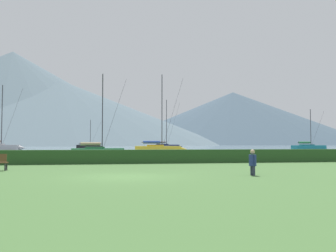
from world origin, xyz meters
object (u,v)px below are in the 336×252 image
sailboat_slip_3 (159,149)px  sailboat_slip_4 (164,146)px  sailboat_slip_6 (309,147)px  sailboat_slip_0 (89,146)px  sailboat_slip_2 (99,151)px  person_seated_viewer (253,161)px

sailboat_slip_3 → sailboat_slip_4: bearing=88.5°
sailboat_slip_4 → sailboat_slip_6: size_ratio=1.44×
sailboat_slip_0 → sailboat_slip_3: bearing=-78.2°
sailboat_slip_2 → sailboat_slip_3: size_ratio=0.80×
sailboat_slip_3 → sailboat_slip_4: 34.83m
sailboat_slip_4 → person_seated_viewer: size_ratio=10.04×
sailboat_slip_4 → person_seated_viewer: (-7.17, -72.55, -0.04)m
sailboat_slip_0 → sailboat_slip_2: bearing=-88.7°
sailboat_slip_2 → sailboat_slip_6: 50.32m
sailboat_slip_3 → sailboat_slip_6: 37.02m
sailboat_slip_0 → person_seated_viewer: bearing=-84.8°
sailboat_slip_2 → sailboat_slip_4: (15.18, 46.00, 0.14)m
sailboat_slip_0 → sailboat_slip_6: bearing=-40.6°
sailboat_slip_0 → sailboat_slip_2: size_ratio=0.85×
sailboat_slip_0 → sailboat_slip_4: size_ratio=0.67×
sailboat_slip_2 → sailboat_slip_6: size_ratio=1.12×
sailboat_slip_2 → person_seated_viewer: sailboat_slip_2 is taller
sailboat_slip_6 → person_seated_viewer: bearing=-126.6°
sailboat_slip_2 → sailboat_slip_6: bearing=27.5°
sailboat_slip_3 → sailboat_slip_6: bearing=32.1°
sailboat_slip_4 → sailboat_slip_6: bearing=-37.5°
sailboat_slip_0 → sailboat_slip_2: 63.39m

